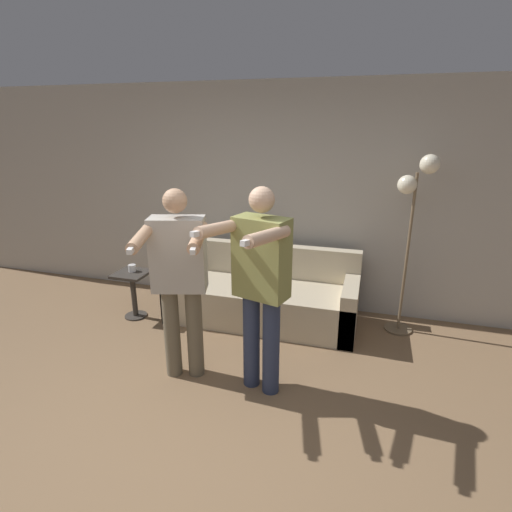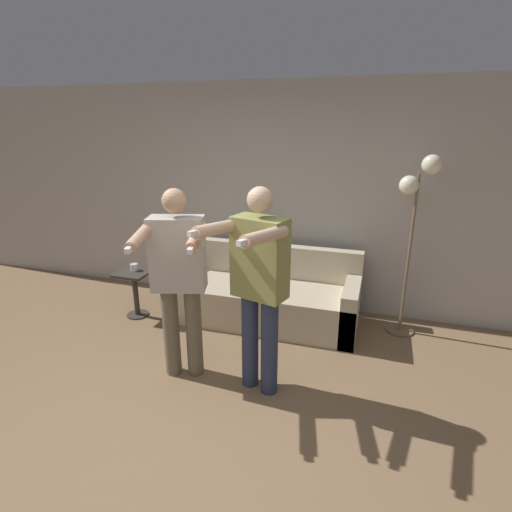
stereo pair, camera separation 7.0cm
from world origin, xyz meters
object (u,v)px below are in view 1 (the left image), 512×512
(cat, at_px, (255,237))
(person_left, at_px, (179,274))
(couch, at_px, (262,297))
(person_right, at_px, (260,280))
(side_table, at_px, (133,286))
(cup, at_px, (132,268))
(floor_lamp, at_px, (415,201))

(cat, bearing_deg, person_left, -97.16)
(couch, relative_size, person_right, 1.23)
(cat, height_order, side_table, cat)
(couch, distance_m, person_right, 1.47)
(person_right, height_order, side_table, person_right)
(person_left, distance_m, cup, 1.45)
(side_table, height_order, cup, cup)
(couch, relative_size, floor_lamp, 1.13)
(cat, bearing_deg, person_right, -72.08)
(person_left, bearing_deg, floor_lamp, 20.91)
(couch, xyz_separation_m, side_table, (-1.43, -0.37, 0.11))
(couch, height_order, side_table, couch)
(cat, height_order, cup, cat)
(side_table, bearing_deg, cat, 28.18)
(side_table, bearing_deg, couch, 14.50)
(person_left, bearing_deg, person_right, -15.90)
(person_left, height_order, floor_lamp, floor_lamp)
(couch, relative_size, cup, 24.77)
(person_left, distance_m, floor_lamp, 2.38)
(person_right, distance_m, side_table, 2.05)
(person_left, bearing_deg, cat, 66.95)
(floor_lamp, height_order, cup, floor_lamp)
(couch, distance_m, side_table, 1.48)
(person_right, xyz_separation_m, side_table, (-1.75, 0.87, -0.61))
(couch, bearing_deg, cup, -166.98)
(side_table, xyz_separation_m, cup, (-0.01, 0.04, 0.21))
(cat, xyz_separation_m, side_table, (-1.25, -0.67, -0.50))
(floor_lamp, distance_m, side_table, 3.16)
(person_right, relative_size, cup, 20.13)
(person_left, height_order, side_table, person_left)
(person_right, relative_size, side_table, 3.13)
(couch, relative_size, side_table, 3.86)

